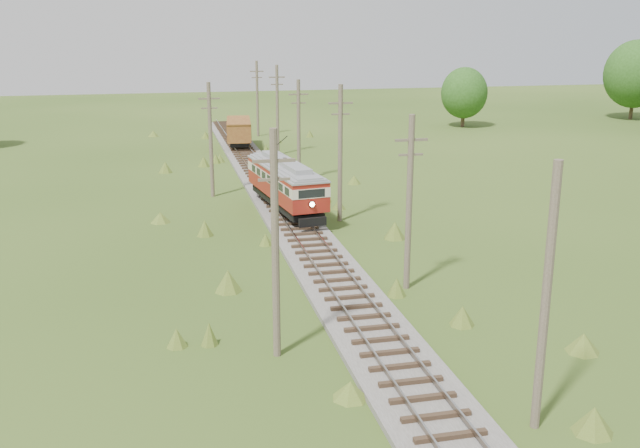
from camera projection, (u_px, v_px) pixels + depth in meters
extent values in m
cube|color=#605B54|center=(285.00, 211.00, 49.69)|extent=(3.60, 96.00, 0.25)
cube|color=#726659|center=(274.00, 206.00, 49.44)|extent=(0.08, 96.00, 0.17)
cube|color=#726659|center=(295.00, 205.00, 49.75)|extent=(0.08, 96.00, 0.17)
cube|color=#2D2116|center=(285.00, 208.00, 49.64)|extent=(2.40, 96.00, 0.16)
cube|color=black|center=(286.00, 201.00, 48.94)|extent=(3.34, 9.94, 0.40)
cube|color=maroon|center=(286.00, 188.00, 48.71)|extent=(3.82, 10.83, 0.97)
cube|color=beige|center=(286.00, 177.00, 48.49)|extent=(3.85, 10.89, 0.62)
cube|color=black|center=(286.00, 177.00, 48.49)|extent=(3.81, 10.42, 0.49)
cube|color=maroon|center=(286.00, 171.00, 48.37)|extent=(3.82, 10.83, 0.27)
cube|color=gray|center=(285.00, 166.00, 48.29)|extent=(3.88, 10.95, 0.34)
cube|color=gray|center=(285.00, 162.00, 48.21)|extent=(2.13, 8.03, 0.35)
sphere|color=#FFF2BF|center=(312.00, 204.00, 43.80)|extent=(0.32, 0.32, 0.32)
cylinder|color=black|center=(278.00, 144.00, 49.38)|extent=(0.58, 4.09, 1.70)
cylinder|color=black|center=(295.00, 217.00, 45.11)|extent=(0.20, 0.71, 0.71)
cylinder|color=black|center=(315.00, 215.00, 45.55)|extent=(0.20, 0.71, 0.71)
cylinder|color=black|center=(261.00, 190.00, 52.36)|extent=(0.20, 0.71, 0.71)
cylinder|color=black|center=(278.00, 189.00, 52.80)|extent=(0.20, 0.71, 0.71)
cube|color=black|center=(239.00, 140.00, 75.44)|extent=(2.58, 6.77, 0.46)
cube|color=brown|center=(239.00, 129.00, 75.13)|extent=(3.13, 7.55, 1.84)
cube|color=brown|center=(238.00, 120.00, 74.88)|extent=(3.19, 7.70, 0.11)
cylinder|color=black|center=(233.00, 143.00, 73.24)|extent=(0.18, 0.74, 0.73)
cylinder|color=black|center=(246.00, 143.00, 73.40)|extent=(0.18, 0.74, 0.73)
cylinder|color=black|center=(232.00, 137.00, 77.46)|extent=(0.18, 0.74, 0.73)
cylinder|color=black|center=(245.00, 137.00, 77.62)|extent=(0.18, 0.74, 0.73)
cone|color=gray|center=(287.00, 164.00, 64.40)|extent=(2.83, 2.83, 1.06)
cone|color=gray|center=(297.00, 168.00, 63.78)|extent=(1.59, 1.59, 0.62)
cylinder|color=brown|center=(546.00, 300.00, 21.96)|extent=(0.30, 0.30, 8.80)
cylinder|color=brown|center=(409.00, 204.00, 34.24)|extent=(0.30, 0.30, 8.60)
cube|color=brown|center=(411.00, 140.00, 33.41)|extent=(1.60, 0.12, 0.12)
cube|color=brown|center=(411.00, 155.00, 33.60)|extent=(1.20, 0.10, 0.10)
cylinder|color=brown|center=(340.00, 154.00, 46.38)|extent=(0.30, 0.30, 9.00)
cube|color=brown|center=(341.00, 103.00, 45.50)|extent=(1.60, 0.12, 0.12)
cube|color=brown|center=(340.00, 114.00, 45.68)|extent=(1.20, 0.10, 0.10)
cylinder|color=brown|center=(299.00, 131.00, 58.63)|extent=(0.30, 0.30, 8.40)
cube|color=brown|center=(298.00, 94.00, 57.83)|extent=(1.60, 0.12, 0.12)
cube|color=brown|center=(298.00, 103.00, 58.01)|extent=(1.20, 0.10, 0.10)
cylinder|color=brown|center=(277.00, 110.00, 70.86)|extent=(0.30, 0.30, 8.90)
cube|color=brown|center=(277.00, 77.00, 69.99)|extent=(1.60, 0.12, 0.12)
cube|color=brown|center=(277.00, 84.00, 70.18)|extent=(1.20, 0.10, 0.10)
cylinder|color=brown|center=(257.00, 99.00, 83.06)|extent=(0.30, 0.30, 8.70)
cube|color=brown|center=(257.00, 71.00, 82.21)|extent=(1.60, 0.12, 0.12)
cube|color=brown|center=(257.00, 78.00, 82.40)|extent=(1.20, 0.10, 0.10)
cylinder|color=brown|center=(275.00, 247.00, 26.95)|extent=(0.30, 0.30, 9.00)
cube|color=brown|center=(274.00, 161.00, 26.07)|extent=(1.60, 0.12, 0.12)
cube|color=brown|center=(274.00, 180.00, 26.26)|extent=(1.20, 0.10, 0.10)
cylinder|color=brown|center=(211.00, 140.00, 53.25)|extent=(0.30, 0.30, 8.60)
cube|color=brown|center=(209.00, 99.00, 52.42)|extent=(1.60, 0.12, 0.12)
cube|color=brown|center=(209.00, 108.00, 52.60)|extent=(1.20, 0.10, 0.10)
cylinder|color=#38281C|center=(632.00, 106.00, 98.76)|extent=(0.50, 0.50, 3.60)
ellipsoid|color=#224715|center=(635.00, 74.00, 97.58)|extent=(8.40, 8.40, 9.24)
cylinder|color=#38281C|center=(463.00, 117.00, 91.48)|extent=(0.50, 0.50, 2.52)
ellipsoid|color=#224715|center=(464.00, 93.00, 90.65)|extent=(5.88, 5.88, 6.47)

